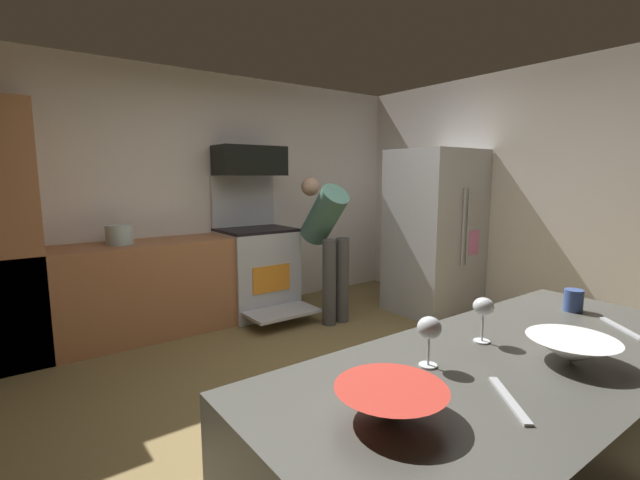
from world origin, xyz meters
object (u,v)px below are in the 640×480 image
(microwave, at_px, (250,161))
(wine_glass_mid, at_px, (429,330))
(mixing_bowl_small, at_px, (391,402))
(person_cook, at_px, (327,236))
(stock_pot, at_px, (119,235))
(refrigerator, at_px, (434,232))
(wine_glass_near, at_px, (483,308))
(oven_range, at_px, (256,268))
(mixing_bowl_large, at_px, (572,350))
(mug_coffee, at_px, (573,300))

(microwave, bearing_deg, wine_glass_mid, -108.59)
(microwave, height_order, mixing_bowl_small, microwave)
(person_cook, bearing_deg, wine_glass_mid, -121.42)
(wine_glass_mid, bearing_deg, stock_pot, 93.81)
(refrigerator, relative_size, mixing_bowl_small, 6.09)
(microwave, distance_m, wine_glass_near, 3.57)
(stock_pot, bearing_deg, mixing_bowl_small, -91.55)
(oven_range, relative_size, wine_glass_mid, 9.05)
(oven_range, distance_m, mixing_bowl_large, 3.70)
(mixing_bowl_small, xyz_separation_m, mug_coffee, (1.32, 0.13, 0.01))
(refrigerator, height_order, wine_glass_near, refrigerator)
(microwave, height_order, mug_coffee, microwave)
(wine_glass_near, distance_m, mug_coffee, 0.68)
(person_cook, height_order, mug_coffee, person_cook)
(wine_glass_near, distance_m, wine_glass_mid, 0.33)
(microwave, xyz_separation_m, mug_coffee, (-0.15, -3.44, -0.73))
(mixing_bowl_large, bearing_deg, oven_range, 78.29)
(mixing_bowl_large, distance_m, stock_pot, 3.67)
(mixing_bowl_large, bearing_deg, person_cook, 67.29)
(mixing_bowl_large, bearing_deg, mug_coffee, 23.20)
(wine_glass_mid, distance_m, mug_coffee, 1.01)
(oven_range, xyz_separation_m, wine_glass_mid, (-1.15, -3.34, 0.52))
(wine_glass_near, height_order, wine_glass_mid, wine_glass_near)
(person_cook, height_order, wine_glass_mid, person_cook)
(wine_glass_mid, bearing_deg, mug_coffee, -0.43)
(mixing_bowl_small, bearing_deg, stock_pot, 88.45)
(refrigerator, xyz_separation_m, wine_glass_near, (-2.48, -2.23, 0.13))
(mixing_bowl_large, xyz_separation_m, wine_glass_mid, (-0.41, 0.26, 0.08))
(wine_glass_near, bearing_deg, mug_coffee, -2.22)
(person_cook, distance_m, stock_pot, 1.98)
(wine_glass_mid, distance_m, stock_pot, 3.36)
(wine_glass_near, bearing_deg, person_cook, 63.78)
(microwave, bearing_deg, wine_glass_near, -103.61)
(oven_range, height_order, mixing_bowl_small, oven_range)
(mixing_bowl_large, xyz_separation_m, wine_glass_near, (-0.08, 0.28, 0.09))
(oven_range, bearing_deg, mixing_bowl_small, -112.95)
(oven_range, distance_m, wine_glass_near, 3.46)
(oven_range, bearing_deg, wine_glass_near, -103.98)
(oven_range, xyz_separation_m, mixing_bowl_large, (-0.75, -3.60, 0.43))
(oven_range, height_order, microwave, microwave)
(mixing_bowl_large, bearing_deg, refrigerator, 46.27)
(refrigerator, height_order, mug_coffee, refrigerator)
(wine_glass_near, relative_size, stock_pot, 0.73)
(mug_coffee, bearing_deg, mixing_bowl_small, -174.22)
(person_cook, distance_m, wine_glass_near, 2.99)
(mixing_bowl_small, bearing_deg, mug_coffee, 5.78)
(stock_pot, bearing_deg, oven_range, -0.63)
(mixing_bowl_large, relative_size, mixing_bowl_small, 0.97)
(oven_range, height_order, wine_glass_near, oven_range)
(person_cook, distance_m, wine_glass_mid, 3.16)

